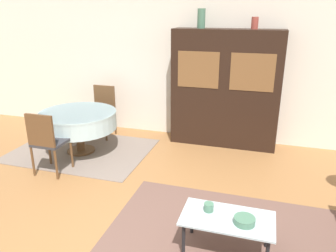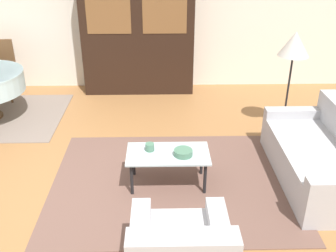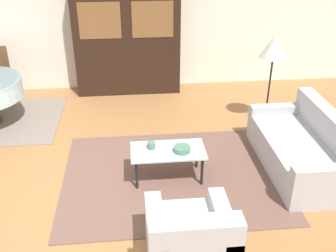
% 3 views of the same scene
% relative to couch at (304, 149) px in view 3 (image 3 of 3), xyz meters
% --- Properties ---
extents(ground_plane, '(14.00, 14.00, 0.00)m').
position_rel_couch_xyz_m(ground_plane, '(-2.92, -0.47, -0.28)').
color(ground_plane, '#9E6B3D').
extents(wall_back, '(10.00, 0.06, 2.70)m').
position_rel_couch_xyz_m(wall_back, '(-2.92, 3.16, 1.07)').
color(wall_back, silver).
rests_on(wall_back, ground_plane).
extents(area_rug, '(2.77, 2.19, 0.01)m').
position_rel_couch_xyz_m(area_rug, '(-1.74, -0.03, -0.28)').
color(area_rug, brown).
rests_on(area_rug, ground_plane).
extents(couch, '(0.90, 1.77, 0.78)m').
position_rel_couch_xyz_m(couch, '(0.00, 0.00, 0.00)').
color(couch, '#B2B2B7').
rests_on(couch, ground_plane).
extents(armchair, '(0.80, 0.82, 0.75)m').
position_rel_couch_xyz_m(armchair, '(-1.72, -1.48, 0.01)').
color(armchair, '#B2B2B7').
rests_on(armchair, ground_plane).
extents(coffee_table, '(0.92, 0.50, 0.40)m').
position_rel_couch_xyz_m(coffee_table, '(-1.79, -0.06, 0.09)').
color(coffee_table, black).
rests_on(coffee_table, area_rug).
extents(display_cabinet, '(1.89, 0.46, 2.07)m').
position_rel_couch_xyz_m(display_cabinet, '(-2.24, 2.88, 0.75)').
color(display_cabinet, black).
rests_on(display_cabinet, ground_plane).
extents(floor_lamp, '(0.42, 0.42, 1.43)m').
position_rel_couch_xyz_m(floor_lamp, '(-0.08, 1.30, 0.94)').
color(floor_lamp, black).
rests_on(floor_lamp, ground_plane).
extents(cup, '(0.10, 0.10, 0.09)m').
position_rel_couch_xyz_m(cup, '(-2.00, -0.00, 0.18)').
color(cup, '#4C7A60').
rests_on(cup, coffee_table).
extents(bowl, '(0.21, 0.21, 0.07)m').
position_rel_couch_xyz_m(bowl, '(-1.63, -0.11, 0.17)').
color(bowl, '#4C7A60').
rests_on(bowl, coffee_table).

